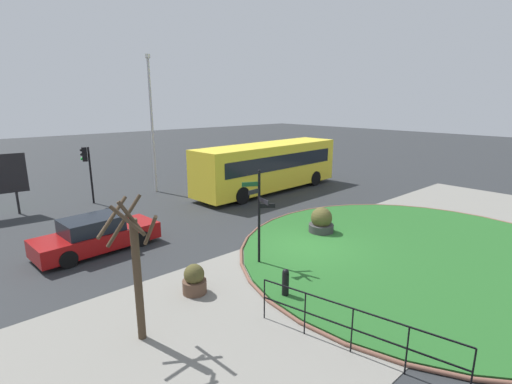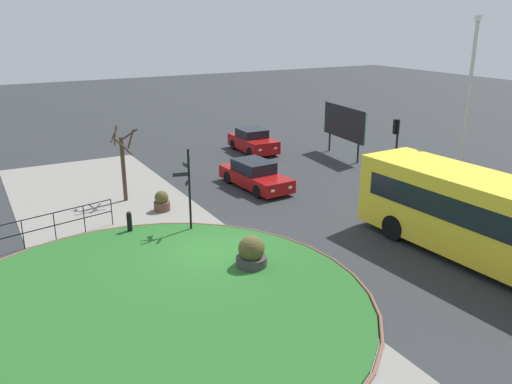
# 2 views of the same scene
# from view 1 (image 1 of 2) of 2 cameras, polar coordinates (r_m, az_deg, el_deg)

# --- Properties ---
(ground) EXTENTS (120.00, 120.00, 0.00)m
(ground) POSITION_cam_1_polar(r_m,az_deg,el_deg) (15.15, 7.72, -8.47)
(ground) COLOR #282B2D
(sidewalk_paving) EXTENTS (32.00, 7.63, 0.02)m
(sidewalk_paving) POSITION_cam_1_polar(r_m,az_deg,el_deg) (13.95, 14.66, -10.77)
(sidewalk_paving) COLOR gray
(sidewalk_paving) RESTS_ON ground
(grass_island) EXTENTS (13.41, 13.41, 0.10)m
(grass_island) POSITION_cam_1_polar(r_m,az_deg,el_deg) (15.66, 23.69, -8.61)
(grass_island) COLOR #235B23
(grass_island) RESTS_ON ground
(grass_kerb_ring) EXTENTS (13.72, 13.72, 0.11)m
(grass_kerb_ring) POSITION_cam_1_polar(r_m,az_deg,el_deg) (15.66, 23.70, -8.59)
(grass_kerb_ring) COLOR brown
(grass_kerb_ring) RESTS_ON ground
(signpost_directional) EXTENTS (1.00, 0.93, 3.44)m
(signpost_directional) POSITION_cam_1_polar(r_m,az_deg,el_deg) (12.88, 0.47, -3.03)
(signpost_directional) COLOR black
(signpost_directional) RESTS_ON ground
(bollard_foreground) EXTENTS (0.21, 0.21, 0.93)m
(bollard_foreground) POSITION_cam_1_polar(r_m,az_deg,el_deg) (11.35, 4.51, -13.67)
(bollard_foreground) COLOR black
(bollard_foreground) RESTS_ON ground
(railing_grass_edge) EXTENTS (1.11, 4.75, 1.15)m
(railing_grass_edge) POSITION_cam_1_polar(r_m,az_deg,el_deg) (9.29, 14.46, -18.96)
(railing_grass_edge) COLOR black
(railing_grass_edge) RESTS_ON ground
(bus_yellow) EXTENTS (10.83, 3.11, 3.03)m
(bus_yellow) POSITION_cam_1_polar(r_m,az_deg,el_deg) (24.01, 1.89, 4.00)
(bus_yellow) COLOR yellow
(bus_yellow) RESTS_ON ground
(car_near_lane) EXTENTS (4.66, 2.04, 1.38)m
(car_near_lane) POSITION_cam_1_polar(r_m,az_deg,el_deg) (15.79, -23.17, -6.09)
(car_near_lane) COLOR maroon
(car_near_lane) RESTS_ON ground
(traffic_light_near) EXTENTS (0.48, 0.32, 3.21)m
(traffic_light_near) POSITION_cam_1_polar(r_m,az_deg,el_deg) (22.84, -24.40, 4.14)
(traffic_light_near) COLOR black
(traffic_light_near) RESTS_ON ground
(lamppost_tall) EXTENTS (0.32, 0.32, 8.39)m
(lamppost_tall) POSITION_cam_1_polar(r_m,az_deg,el_deg) (24.34, -15.61, 10.40)
(lamppost_tall) COLOR #B7B7BC
(lamppost_tall) RESTS_ON ground
(planter_near_signpost) EXTENTS (0.73, 0.73, 0.94)m
(planter_near_signpost) POSITION_cam_1_polar(r_m,az_deg,el_deg) (11.73, -9.38, -13.14)
(planter_near_signpost) COLOR brown
(planter_near_signpost) RESTS_ON ground
(planter_kerbside) EXTENTS (1.08, 1.08, 1.19)m
(planter_kerbside) POSITION_cam_1_polar(r_m,az_deg,el_deg) (16.64, 9.92, -4.56)
(planter_kerbside) COLOR #383838
(planter_kerbside) RESTS_ON ground
(street_tree_bare) EXTENTS (1.26, 1.33, 3.60)m
(street_tree_bare) POSITION_cam_1_polar(r_m,az_deg,el_deg) (9.37, -17.91, -10.57)
(street_tree_bare) COLOR #423323
(street_tree_bare) RESTS_ON ground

